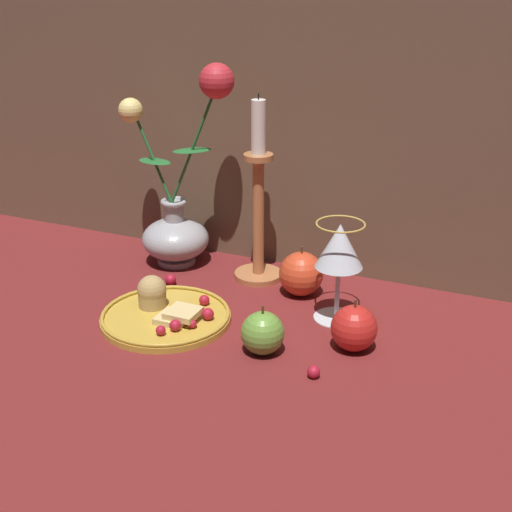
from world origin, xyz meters
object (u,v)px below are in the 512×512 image
at_px(apple_beside_vase, 263,333).
at_px(apple_at_table_edge, 301,274).
at_px(candlestick, 260,210).
at_px(plate_with_pastries, 164,312).
at_px(wine_glass, 339,250).
at_px(vase, 178,212).
at_px(apple_near_glass, 354,328).

xyz_separation_m(apple_beside_vase, apple_at_table_edge, (-0.02, 0.21, 0.01)).
bearing_deg(apple_beside_vase, candlestick, 114.25).
bearing_deg(plate_with_pastries, wine_glass, 24.87).
height_order(vase, wine_glass, vase).
bearing_deg(plate_with_pastries, apple_near_glass, 6.33).
relative_size(vase, apple_near_glass, 4.65).
bearing_deg(vase, candlestick, 0.49).
bearing_deg(vase, apple_at_table_edge, -7.14).
relative_size(apple_beside_vase, apple_near_glass, 0.94).
height_order(vase, apple_beside_vase, vase).
bearing_deg(apple_near_glass, plate_with_pastries, -173.67).
relative_size(vase, wine_glass, 2.31).
relative_size(apple_near_glass, apple_at_table_edge, 0.92).
relative_size(apple_beside_vase, apple_at_table_edge, 0.86).
bearing_deg(apple_near_glass, apple_beside_vase, -151.81).
relative_size(candlestick, apple_at_table_edge, 3.75).
bearing_deg(wine_glass, apple_at_table_edge, 144.07).
bearing_deg(wine_glass, apple_beside_vase, -114.39).
xyz_separation_m(vase, plate_with_pastries, (0.09, -0.21, -0.09)).
xyz_separation_m(candlestick, apple_near_glass, (0.23, -0.18, -0.10)).
xyz_separation_m(wine_glass, apple_beside_vase, (-0.07, -0.15, -0.09)).
bearing_deg(candlestick, vase, -179.51).
xyz_separation_m(candlestick, apple_beside_vase, (0.11, -0.24, -0.10)).
relative_size(candlestick, apple_near_glass, 4.08).
height_order(plate_with_pastries, candlestick, candlestick).
height_order(candlestick, apple_near_glass, candlestick).
bearing_deg(apple_at_table_edge, plate_with_pastries, -133.34).
distance_m(plate_with_pastries, candlestick, 0.25).
distance_m(vase, apple_beside_vase, 0.37).
relative_size(wine_glass, candlestick, 0.49).
height_order(vase, apple_at_table_edge, vase).
xyz_separation_m(apple_near_glass, apple_at_table_edge, (-0.14, 0.14, 0.00)).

